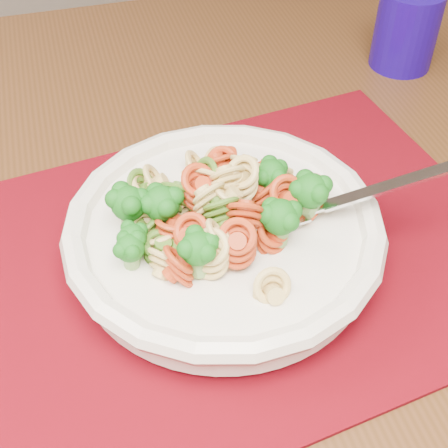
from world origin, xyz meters
name	(u,v)px	position (x,y,z in m)	size (l,w,h in m)	color
dining_table	(172,284)	(0.37, 0.22, 0.62)	(1.45, 1.08, 0.73)	#482914
placemat	(245,252)	(0.41, 0.14, 0.73)	(0.44, 0.34, 0.00)	#62040F
pasta_bowl	(224,233)	(0.39, 0.14, 0.76)	(0.25, 0.25, 0.05)	silver
pasta_broccoli_heap	(224,219)	(0.39, 0.14, 0.78)	(0.22, 0.22, 0.06)	#F0CE76
fork	(293,216)	(0.44, 0.12, 0.77)	(0.19, 0.02, 0.01)	silver
tumbler	(406,29)	(0.72, 0.33, 0.77)	(0.07, 0.07, 0.09)	#16056F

